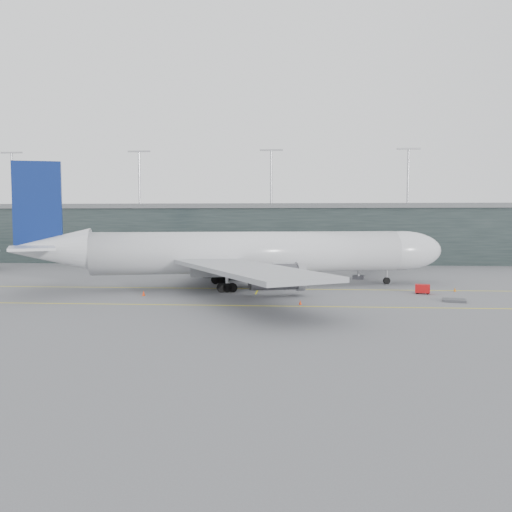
{
  "coord_description": "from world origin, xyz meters",
  "views": [
    {
      "loc": [
        10.11,
        -82.8,
        10.78
      ],
      "look_at": [
        4.64,
        -4.0,
        5.25
      ],
      "focal_mm": 35.0,
      "sensor_mm": 36.0,
      "label": 1
    }
  ],
  "objects": [
    {
      "name": "cone_wing_port",
      "position": [
        7.29,
        9.73,
        0.4
      ],
      "size": [
        0.51,
        0.51,
        0.8
      ],
      "primitive_type": "cone",
      "color": "red",
      "rests_on": "ground"
    },
    {
      "name": "uld_c",
      "position": [
        1.19,
        10.76,
        1.08
      ],
      "size": [
        2.42,
        2.01,
        2.05
      ],
      "rotation": [
        0.0,
        0.0,
        0.1
      ],
      "color": "#3E3E44",
      "rests_on": "ground"
    },
    {
      "name": "cone_nose",
      "position": [
        35.3,
        -5.0,
        0.31
      ],
      "size": [
        0.39,
        0.39,
        0.63
      ],
      "primitive_type": "cone",
      "color": "#CB690B",
      "rests_on": "ground"
    },
    {
      "name": "main_aircraft",
      "position": [
        3.0,
        -2.3,
        5.55
      ],
      "size": [
        69.83,
        64.44,
        19.78
      ],
      "rotation": [
        0.0,
        0.0,
        0.24
      ],
      "color": "silver",
      "rests_on": "ground"
    },
    {
      "name": "taxiline_lead_main",
      "position": [
        5.0,
        20.0,
        0.01
      ],
      "size": [
        0.25,
        60.0,
        0.02
      ],
      "primitive_type": "cube",
      "color": "yellow",
      "rests_on": "ground"
    },
    {
      "name": "terminal",
      "position": [
        -0.0,
        58.0,
        7.62
      ],
      "size": [
        240.0,
        36.0,
        29.0
      ],
      "color": "black",
      "rests_on": "ground"
    },
    {
      "name": "cone_wing_stbd",
      "position": [
        11.4,
        -18.72,
        0.31
      ],
      "size": [
        0.39,
        0.39,
        0.62
      ],
      "primitive_type": "cone",
      "color": "red",
      "rests_on": "ground"
    },
    {
      "name": "taxiline_b",
      "position": [
        0.0,
        -20.0,
        0.01
      ],
      "size": [
        160.0,
        0.25,
        0.02
      ],
      "primitive_type": "cube",
      "color": "yellow",
      "rests_on": "ground"
    },
    {
      "name": "uld_b",
      "position": [
        -2.81,
        12.03,
        0.92
      ],
      "size": [
        2.06,
        1.7,
        1.76
      ],
      "rotation": [
        0.0,
        0.0,
        0.09
      ],
      "color": "#3E3E44",
      "rests_on": "ground"
    },
    {
      "name": "ground",
      "position": [
        0.0,
        0.0,
        0.0
      ],
      "size": [
        320.0,
        320.0,
        0.0
      ],
      "primitive_type": "plane",
      "color": "slate",
      "rests_on": "ground"
    },
    {
      "name": "baggage_dolly",
      "position": [
        32.12,
        -14.7,
        0.18
      ],
      "size": [
        3.43,
        3.01,
        0.29
      ],
      "primitive_type": "cube",
      "rotation": [
        0.0,
        0.0,
        -0.26
      ],
      "color": "#3B3C40",
      "rests_on": "ground"
    },
    {
      "name": "cone_tail",
      "position": [
        -11.07,
        -12.6,
        0.37
      ],
      "size": [
        0.47,
        0.47,
        0.75
      ],
      "primitive_type": "cone",
      "color": "#FF3D0E",
      "rests_on": "ground"
    },
    {
      "name": "uld_a",
      "position": [
        -5.35,
        11.09,
        1.1
      ],
      "size": [
        2.35,
        1.91,
        2.09
      ],
      "rotation": [
        0.0,
        0.0,
        0.03
      ],
      "color": "#3E3E44",
      "rests_on": "ground"
    },
    {
      "name": "jet_bridge",
      "position": [
        24.94,
        24.32,
        4.94
      ],
      "size": [
        15.04,
        43.0,
        6.6
      ],
      "rotation": [
        0.0,
        0.0,
        -0.28
      ],
      "color": "#2E2D32",
      "rests_on": "ground"
    },
    {
      "name": "taxiline_a",
      "position": [
        0.0,
        -4.0,
        0.01
      ],
      "size": [
        160.0,
        0.25,
        0.02
      ],
      "primitive_type": "cube",
      "color": "yellow",
      "rests_on": "ground"
    },
    {
      "name": "gse_cart",
      "position": [
        29.71,
        -7.77,
        0.79
      ],
      "size": [
        2.33,
        1.77,
        1.42
      ],
      "rotation": [
        0.0,
        0.0,
        -0.23
      ],
      "color": "#A70B0D",
      "rests_on": "ground"
    }
  ]
}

